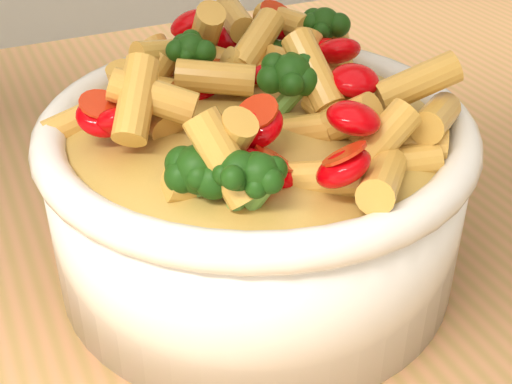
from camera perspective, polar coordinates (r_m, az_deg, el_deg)
name	(u,v)px	position (r m, az deg, el deg)	size (l,w,h in m)	color
table	(183,355)	(0.54, -5.87, -12.86)	(1.20, 0.80, 0.90)	#AF754B
serving_bowl	(256,190)	(0.42, 0.00, 0.15)	(0.25, 0.25, 0.11)	white
pasta_salad	(256,88)	(0.39, 0.00, 8.30)	(0.20, 0.20, 0.04)	gold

